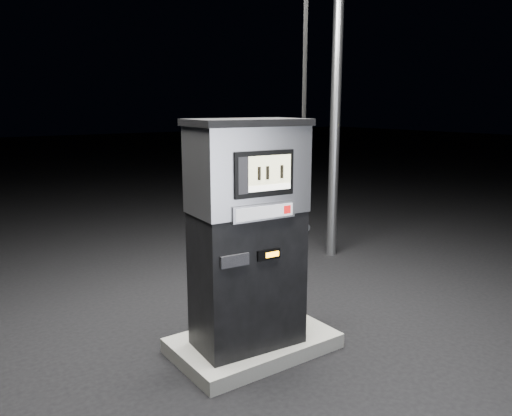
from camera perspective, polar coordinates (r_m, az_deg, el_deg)
ground at (r=5.33m, az=-0.32°, el=-15.89°), size 80.00×80.00×0.00m
pump_island at (r=5.29m, az=-0.32°, el=-15.17°), size 1.60×1.00×0.15m
fuel_dispenser at (r=4.75m, az=-0.96°, el=-2.83°), size 1.23×0.73×4.55m
bollard_left at (r=4.94m, az=-6.67°, el=-10.95°), size 0.13×0.13×0.84m
bollard_right at (r=5.63m, az=4.74°, el=-7.04°), size 0.17×0.17×1.03m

